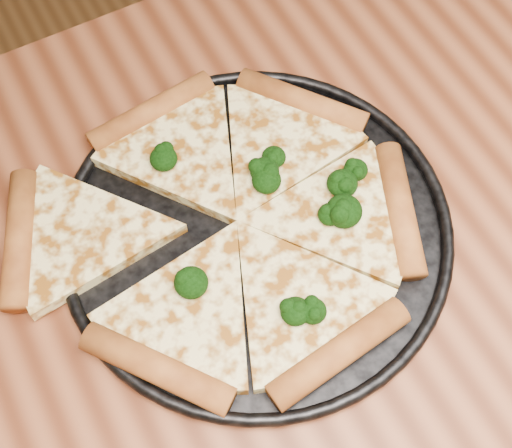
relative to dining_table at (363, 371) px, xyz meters
name	(u,v)px	position (x,y,z in m)	size (l,w,h in m)	color
dining_table	(363,371)	(0.00, 0.00, 0.00)	(1.20, 0.90, 0.75)	brown
pizza_pan	(256,228)	(-0.04, 0.14, 0.10)	(0.35, 0.35, 0.02)	black
pizza	(228,223)	(-0.06, 0.15, 0.11)	(0.39, 0.33, 0.03)	#EBDD90
broccoli_florets	(284,213)	(-0.02, 0.13, 0.12)	(0.21, 0.22, 0.02)	black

